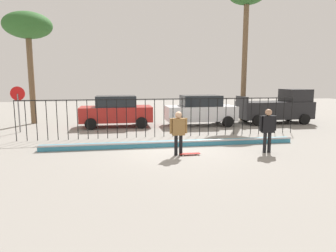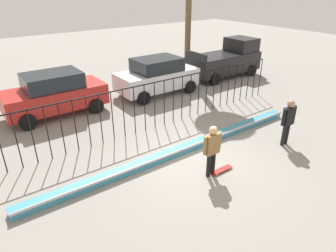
# 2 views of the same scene
# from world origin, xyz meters

# --- Properties ---
(ground_plane) EXTENTS (60.00, 60.00, 0.00)m
(ground_plane) POSITION_xyz_m (0.00, 0.00, 0.00)
(ground_plane) COLOR gray
(bowl_coping_ledge) EXTENTS (11.00, 0.40, 0.27)m
(bowl_coping_ledge) POSITION_xyz_m (0.00, 0.85, 0.12)
(bowl_coping_ledge) COLOR teal
(bowl_coping_ledge) RESTS_ON ground
(perimeter_fence) EXTENTS (14.04, 0.04, 1.92)m
(perimeter_fence) POSITION_xyz_m (-0.00, 3.11, 1.17)
(perimeter_fence) COLOR black
(perimeter_fence) RESTS_ON ground
(skateboarder) EXTENTS (0.68, 0.26, 1.68)m
(skateboarder) POSITION_xyz_m (-0.04, -0.74, 1.01)
(skateboarder) COLOR black
(skateboarder) RESTS_ON ground
(skateboard) EXTENTS (0.80, 0.20, 0.07)m
(skateboard) POSITION_xyz_m (0.38, -0.81, 0.06)
(skateboard) COLOR #A51E19
(skateboard) RESTS_ON ground
(camera_operator) EXTENTS (0.70, 0.26, 1.73)m
(camera_operator) POSITION_xyz_m (3.50, -0.91, 1.04)
(camera_operator) COLOR black
(camera_operator) RESTS_ON ground
(parked_car_red) EXTENTS (4.30, 2.12, 1.90)m
(parked_car_red) POSITION_xyz_m (-2.37, 6.82, 0.97)
(parked_car_red) COLOR #B2231E
(parked_car_red) RESTS_ON ground
(parked_car_white) EXTENTS (4.30, 2.12, 1.90)m
(parked_car_white) POSITION_xyz_m (2.84, 6.44, 0.97)
(parked_car_white) COLOR silver
(parked_car_white) RESTS_ON ground
(pickup_truck) EXTENTS (4.70, 2.12, 2.24)m
(pickup_truck) POSITION_xyz_m (8.17, 6.62, 1.04)
(pickup_truck) COLOR black
(pickup_truck) RESTS_ON ground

